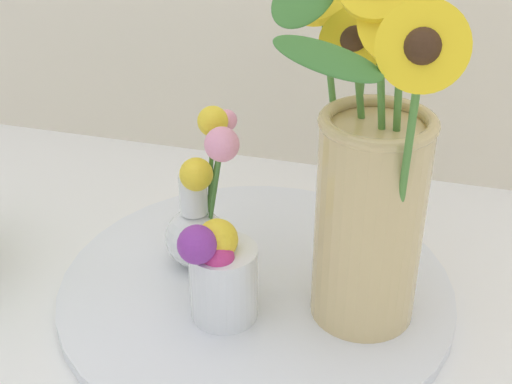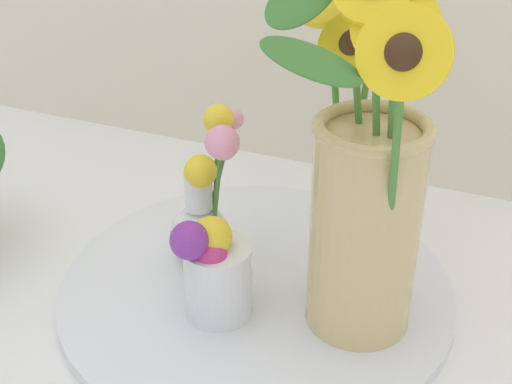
% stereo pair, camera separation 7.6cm
% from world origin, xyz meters
% --- Properties ---
extents(ground_plane, '(6.00, 6.00, 0.00)m').
position_xyz_m(ground_plane, '(0.00, 0.00, 0.00)').
color(ground_plane, white).
extents(serving_tray, '(0.45, 0.45, 0.02)m').
position_xyz_m(serving_tray, '(0.01, 0.11, 0.01)').
color(serving_tray, silver).
rests_on(serving_tray, ground_plane).
extents(mason_jar_sunflowers, '(0.19, 0.25, 0.39)m').
position_xyz_m(mason_jar_sunflowers, '(0.13, 0.10, 0.17)').
color(mason_jar_sunflowers, '#D1B77A').
rests_on(mason_jar_sunflowers, serving_tray).
extents(vase_small_center, '(0.07, 0.08, 0.13)m').
position_xyz_m(vase_small_center, '(-0.01, 0.04, 0.07)').
color(vase_small_center, white).
rests_on(vase_small_center, serving_tray).
extents(vase_bulb_right, '(0.10, 0.09, 0.20)m').
position_xyz_m(vase_bulb_right, '(-0.06, 0.13, 0.09)').
color(vase_bulb_right, white).
rests_on(vase_bulb_right, serving_tray).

